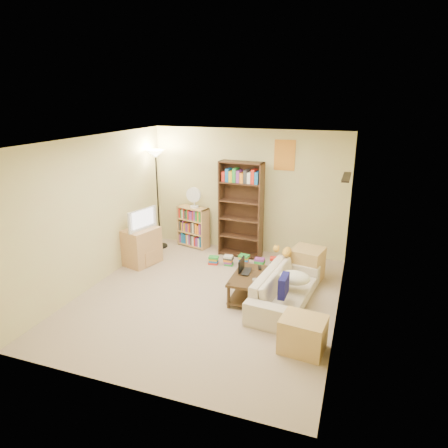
# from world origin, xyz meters

# --- Properties ---
(room) EXTENTS (4.50, 4.54, 2.52)m
(room) POSITION_xyz_m (0.00, 0.01, 1.62)
(room) COLOR tan
(room) RESTS_ON ground
(sofa) EXTENTS (1.93, 1.08, 0.52)m
(sofa) POSITION_xyz_m (1.21, 0.21, 0.26)
(sofa) COLOR beige
(sofa) RESTS_ON ground
(navy_pillow) EXTENTS (0.11, 0.34, 0.31)m
(navy_pillow) POSITION_xyz_m (1.25, -0.18, 0.50)
(navy_pillow) COLOR #141459
(navy_pillow) RESTS_ON sofa
(cream_blanket) EXTENTS (0.48, 0.34, 0.21)m
(cream_blanket) POSITION_xyz_m (1.34, 0.24, 0.45)
(cream_blanket) COLOR silver
(cream_blanket) RESTS_ON sofa
(tabby_cat) EXTENTS (0.41, 0.18, 0.14)m
(tabby_cat) POSITION_xyz_m (1.05, 0.92, 0.59)
(tabby_cat) COLOR gold
(tabby_cat) RESTS_ON sofa
(coffee_table) EXTENTS (0.53, 0.92, 0.40)m
(coffee_table) POSITION_xyz_m (0.63, 0.20, 0.26)
(coffee_table) COLOR #3F2A18
(coffee_table) RESTS_ON ground
(laptop) EXTENTS (0.34, 0.25, 0.02)m
(laptop) POSITION_xyz_m (0.61, 0.28, 0.42)
(laptop) COLOR black
(laptop) RESTS_ON coffee_table
(laptop_screen) EXTENTS (0.02, 0.30, 0.20)m
(laptop_screen) POSITION_xyz_m (0.48, 0.28, 0.52)
(laptop_screen) COLOR white
(laptop_screen) RESTS_ON laptop
(mug) EXTENTS (0.14, 0.14, 0.08)m
(mug) POSITION_xyz_m (0.80, -0.08, 0.45)
(mug) COLOR silver
(mug) RESTS_ON coffee_table
(tv_remote) EXTENTS (0.10, 0.17, 0.02)m
(tv_remote) POSITION_xyz_m (0.72, 0.50, 0.41)
(tv_remote) COLOR black
(tv_remote) RESTS_ON coffee_table
(tv_stand) EXTENTS (0.63, 0.76, 0.70)m
(tv_stand) POSITION_xyz_m (-1.70, 0.86, 0.35)
(tv_stand) COLOR tan
(tv_stand) RESTS_ON ground
(television) EXTENTS (0.74, 0.45, 0.40)m
(television) POSITION_xyz_m (-1.70, 0.86, 0.90)
(television) COLOR black
(television) RESTS_ON tv_stand
(tall_bookshelf) EXTENTS (0.88, 0.34, 1.91)m
(tall_bookshelf) POSITION_xyz_m (-0.03, 1.87, 1.01)
(tall_bookshelf) COLOR #3A2516
(tall_bookshelf) RESTS_ON ground
(short_bookshelf) EXTENTS (0.73, 0.43, 0.87)m
(short_bookshelf) POSITION_xyz_m (-1.14, 2.05, 0.44)
(short_bookshelf) COLOR tan
(short_bookshelf) RESTS_ON ground
(desk_fan) EXTENTS (0.31, 0.17, 0.44)m
(desk_fan) POSITION_xyz_m (-1.09, 2.01, 1.11)
(desk_fan) COLOR white
(desk_fan) RESTS_ON short_bookshelf
(floor_lamp) EXTENTS (0.35, 0.35, 2.07)m
(floor_lamp) POSITION_xyz_m (-1.80, 1.77, 1.65)
(floor_lamp) COLOR black
(floor_lamp) RESTS_ON ground
(side_table) EXTENTS (0.60, 0.60, 0.58)m
(side_table) POSITION_xyz_m (1.40, 1.18, 0.29)
(side_table) COLOR tan
(side_table) RESTS_ON ground
(end_cabinet) EXTENTS (0.60, 0.52, 0.46)m
(end_cabinet) POSITION_xyz_m (1.65, -0.91, 0.23)
(end_cabinet) COLOR tan
(end_cabinet) RESTS_ON ground
(book_stacks) EXTENTS (1.36, 0.34, 0.23)m
(book_stacks) POSITION_xyz_m (0.22, 1.37, 0.10)
(book_stacks) COLOR red
(book_stacks) RESTS_ON ground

